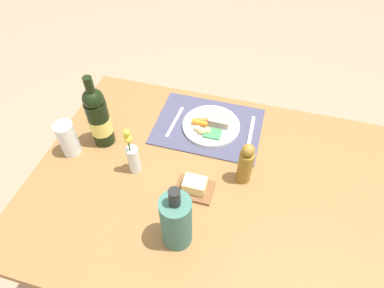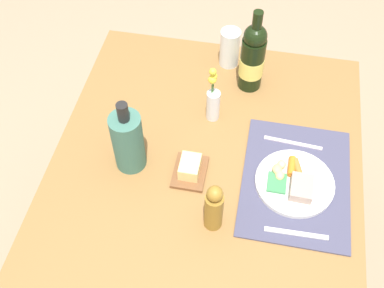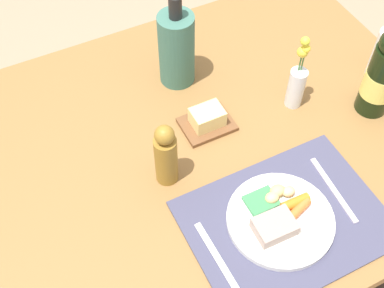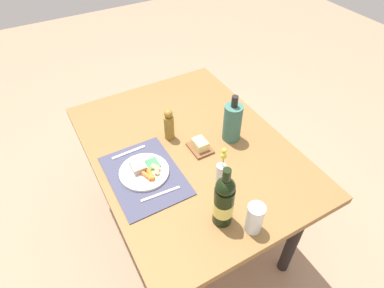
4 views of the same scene
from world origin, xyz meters
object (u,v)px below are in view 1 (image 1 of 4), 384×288
Objects in this scene: knife at (175,122)px; flower_vase at (133,156)px; pepper_mill at (246,164)px; cooler_bottle at (176,221)px; dining_table at (207,197)px; water_tumbler at (69,140)px; dinner_plate at (211,125)px; fork at (251,132)px; wine_bottle at (99,117)px; butter_dish at (195,187)px.

flower_vase is at bearing 79.80° from knife.
knife is at bearing -32.49° from pepper_mill.
pepper_mill is (-0.16, -0.29, -0.02)m from cooler_bottle.
dining_table is 0.35m from knife.
cooler_bottle reaches higher than knife.
water_tumbler is at bearing 41.00° from knife.
dinner_plate is 0.17m from fork.
water_tumbler is at bearing 28.42° from dinner_plate.
dining_table is 5.43× the size of dinner_plate.
cooler_bottle is 0.33m from pepper_mill.
dining_table is at bearing 179.38° from water_tumbler.
pepper_mill is (-0.12, -0.05, 0.18)m from dining_table.
fork is at bearing -174.13° from dinner_plate.
pepper_mill reaches higher than dining_table.
dinner_plate is 0.57m from water_tumbler.
cooler_bottle is (-0.01, 0.51, 0.09)m from dinner_plate.
flower_vase is (-0.17, 0.10, -0.05)m from wine_bottle.
knife is at bearing 4.20° from dinner_plate.
wine_bottle is at bearing 38.84° from knife.
dining_table is 9.96× the size of butter_dish.
pepper_mill is at bearing 151.43° from knife.
flower_vase reaches higher than water_tumbler.
pepper_mill is (-0.16, -0.10, 0.06)m from butter_dish.
water_tumbler is (0.66, 0.29, 0.05)m from fork.
pepper_mill is at bearing -154.97° from dining_table.
wine_bottle is 2.42× the size of butter_dish.
butter_dish is (-0.51, 0.05, -0.04)m from water_tumbler.
flower_vase is (0.23, 0.29, 0.06)m from dinner_plate.
flower_vase is (0.24, -0.03, 0.06)m from butter_dish.
dining_table is at bearing 168.37° from wine_bottle.
fork is 0.61m from wine_bottle.
wine_bottle is at bearing -3.85° from pepper_mill.
dining_table is 5.90× the size of flower_vase.
wine_bottle is (0.40, 0.18, 0.11)m from dinner_plate.
water_tumbler reaches higher than fork.
cooler_bottle is 0.56m from water_tumbler.
fork is at bearing -156.62° from water_tumbler.
fork is 0.50m from flower_vase.
wine_bottle is (-0.10, -0.09, 0.06)m from water_tumbler.
cooler_bottle is (0.16, 0.52, 0.10)m from fork.
fork is 0.37m from butter_dish.
cooler_bottle is 0.52m from wine_bottle.
dining_table is 7.05× the size of pepper_mill.
fork is 0.25m from pepper_mill.
flower_vase is at bearing 51.78° from dinner_plate.
butter_dish is at bearing 47.03° from dining_table.
dining_table is 0.33m from fork.
dinner_plate is 0.76× the size of wine_bottle.
butter_dish is at bearing 172.62° from flower_vase.
flower_vase is at bearing 36.46° from fork.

